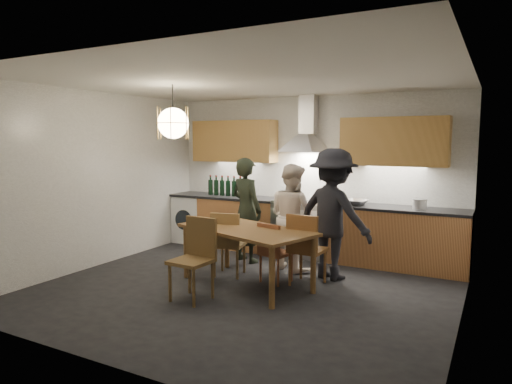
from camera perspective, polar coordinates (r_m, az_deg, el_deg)
The scene contains 17 objects.
ground at distance 5.91m, azimuth -1.49°, elevation -12.05°, with size 5.00×5.00×0.00m, color black.
room_shell at distance 5.61m, azimuth -1.54°, elevation 4.71°, with size 5.02×4.52×2.61m.
counter_run at distance 7.49m, azimuth 6.08°, elevation -4.54°, with size 5.00×0.62×0.90m.
range_stove at distance 7.50m, azimuth 5.90°, elevation -4.59°, with size 0.90×0.60×0.92m.
wall_fixtures at distance 7.47m, azimuth 6.38°, elevation 6.40°, with size 4.30×0.54×1.10m.
pendant_lamp at distance 6.09m, azimuth -10.32°, elevation 8.46°, with size 0.43×0.43×0.70m.
dining_table at distance 5.91m, azimuth -1.24°, elevation -5.37°, with size 1.97×1.39×0.75m.
chair_back_left at distance 6.31m, azimuth -3.59°, elevation -6.00°, with size 0.49×0.49×0.90m.
chair_back_mid at distance 6.03m, azimuth 2.11°, elevation -7.13°, with size 0.43×0.43×0.80m.
chair_back_right at distance 5.93m, azimuth 6.15°, elevation -6.60°, with size 0.44×0.44×0.95m.
chair_front at distance 5.51m, azimuth -7.53°, elevation -7.52°, with size 0.46×0.46×0.97m.
person_left at distance 7.04m, azimuth -1.20°, elevation -2.26°, with size 0.59×0.39×1.62m, color black.
person_mid at distance 6.67m, azimuth 4.53°, elevation -3.09°, with size 0.75×0.58×1.54m, color silver.
person_right at distance 6.26m, azimuth 9.60°, elevation -2.74°, with size 1.14×0.66×1.77m, color black.
mixing_bowl at distance 7.10m, azimuth 12.45°, elevation -1.25°, with size 0.34×0.34×0.08m, color silver.
stock_pot at distance 6.92m, azimuth 19.78°, elevation -1.47°, with size 0.20×0.20×0.14m, color silver.
wine_bottles at distance 8.06m, azimuth -3.52°, elevation 0.75°, with size 0.83×0.08×0.35m.
Camera 1 is at (2.78, -4.87, 1.89)m, focal length 32.00 mm.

